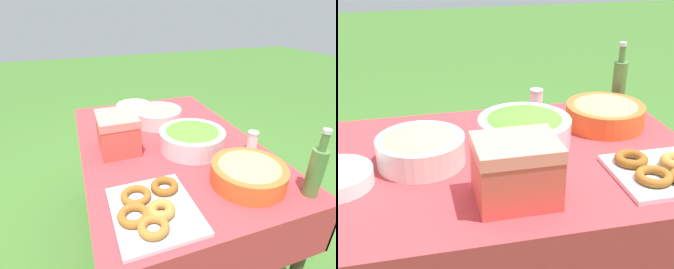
# 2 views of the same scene
# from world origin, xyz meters

# --- Properties ---
(picnic_table) EXTENTS (1.35, 0.88, 0.69)m
(picnic_table) POSITION_xyz_m (0.00, 0.00, 0.60)
(picnic_table) COLOR #B73338
(picnic_table) RESTS_ON ground_plane
(salad_bowl) EXTENTS (0.32, 0.32, 0.12)m
(salad_bowl) POSITION_xyz_m (-0.10, -0.09, 0.75)
(salad_bowl) COLOR silver
(salad_bowl) RESTS_ON picnic_table
(pasta_bowl) EXTENTS (0.29, 0.29, 0.11)m
(pasta_bowl) POSITION_xyz_m (0.26, -0.03, 0.75)
(pasta_bowl) COLOR silver
(pasta_bowl) RESTS_ON picnic_table
(donut_platter) EXTENTS (0.34, 0.29, 0.05)m
(donut_platter) POSITION_xyz_m (-0.47, 0.23, 0.71)
(donut_platter) COLOR silver
(donut_platter) RESTS_ON picnic_table
(olive_oil_bottle) EXTENTS (0.06, 0.06, 0.27)m
(olive_oil_bottle) POSITION_xyz_m (-0.59, -0.36, 0.80)
(olive_oil_bottle) COLOR #4C7238
(olive_oil_bottle) RESTS_ON picnic_table
(bread_bowl) EXTENTS (0.30, 0.30, 0.10)m
(bread_bowl) POSITION_xyz_m (-0.44, -0.18, 0.75)
(bread_bowl) COLOR #E05B28
(bread_bowl) RESTS_ON picnic_table
(cooler_box) EXTENTS (0.23, 0.19, 0.18)m
(cooler_box) POSITION_xyz_m (0.01, 0.25, 0.79)
(cooler_box) COLOR #E04C42
(cooler_box) RESTS_ON picnic_table
(salt_shaker) EXTENTS (0.05, 0.05, 0.10)m
(salt_shaker) POSITION_xyz_m (-0.23, -0.36, 0.74)
(salt_shaker) COLOR white
(salt_shaker) RESTS_ON picnic_table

